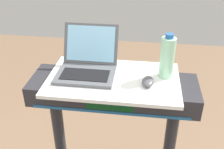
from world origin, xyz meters
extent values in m
cube|color=#28282D|center=(0.00, 0.70, 1.14)|extent=(0.90, 0.28, 0.11)
cube|color=#0C3F19|center=(0.00, 0.56, 1.14)|extent=(0.24, 0.01, 0.06)
cube|color=#1E598C|center=(0.00, 0.56, 1.09)|extent=(0.81, 0.00, 0.02)
cube|color=white|center=(0.00, 0.70, 1.20)|extent=(0.69, 0.42, 0.02)
cube|color=#515459|center=(-0.15, 0.70, 1.22)|extent=(0.31, 0.22, 0.02)
cube|color=black|center=(-0.15, 0.68, 1.23)|extent=(0.25, 0.12, 0.00)
cube|color=#515459|center=(-0.15, 0.86, 1.33)|extent=(0.31, 0.10, 0.21)
cube|color=#8CCCF2|center=(-0.15, 0.85, 1.33)|extent=(0.27, 0.08, 0.18)
ellipsoid|color=#4C4C51|center=(0.18, 0.66, 1.23)|extent=(0.07, 0.10, 0.03)
cylinder|color=#9EDBB2|center=(0.27, 0.75, 1.32)|extent=(0.07, 0.07, 0.22)
cylinder|color=#2659A5|center=(0.27, 0.75, 1.44)|extent=(0.04, 0.04, 0.02)
camera|label=1|loc=(0.16, -0.52, 1.95)|focal=43.61mm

